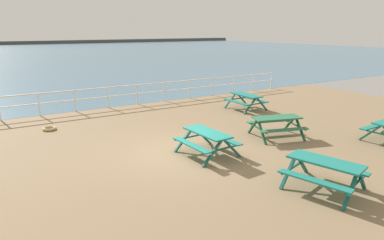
{
  "coord_description": "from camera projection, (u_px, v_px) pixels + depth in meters",
  "views": [
    {
      "loc": [
        -5.23,
        -9.32,
        3.96
      ],
      "look_at": [
        0.9,
        0.79,
        0.8
      ],
      "focal_mm": 31.89,
      "sensor_mm": 36.0,
      "label": 1
    }
  ],
  "objects": [
    {
      "name": "picnic_table_far_left",
      "position": [
        246.0,
        98.0,
        17.24
      ],
      "size": [
        1.55,
        1.81,
        0.8
      ],
      "rotation": [
        0.0,
        0.0,
        1.57
      ],
      "color": "#1E7A70",
      "rests_on": "ground"
    },
    {
      "name": "seaward_railing",
      "position": [
        107.0,
        94.0,
        17.55
      ],
      "size": [
        23.07,
        0.07,
        1.08
      ],
      "color": "white",
      "rests_on": "ground"
    },
    {
      "name": "picnic_table_far_right",
      "position": [
        207.0,
        137.0,
        10.98
      ],
      "size": [
        1.64,
        1.89,
        0.8
      ],
      "rotation": [
        0.0,
        0.0,
        1.63
      ],
      "color": "#1E7A70",
      "rests_on": "ground"
    },
    {
      "name": "ground_plane",
      "position": [
        181.0,
        155.0,
        11.37
      ],
      "size": [
        30.0,
        24.0,
        0.2
      ],
      "primitive_type": "cube",
      "color": "#846B4C"
    },
    {
      "name": "picnic_table_near_left",
      "position": [
        325.0,
        168.0,
        8.57
      ],
      "size": [
        1.94,
        2.14,
        0.8
      ],
      "rotation": [
        0.0,
        0.0,
        1.85
      ],
      "color": "#1E7A70",
      "rests_on": "ground"
    },
    {
      "name": "distant_shoreline",
      "position": [
        4.0,
        44.0,
        90.45
      ],
      "size": [
        142.0,
        6.0,
        1.8
      ],
      "primitive_type": "cube",
      "color": "#4C4C47",
      "rests_on": "ground"
    },
    {
      "name": "rope_coil",
      "position": [
        49.0,
        129.0,
        13.82
      ],
      "size": [
        0.55,
        0.55,
        0.11
      ],
      "primitive_type": "torus",
      "color": "tan",
      "rests_on": "ground"
    },
    {
      "name": "picnic_table_near_right",
      "position": [
        277.0,
        122.0,
        12.8
      ],
      "size": [
        2.15,
        1.95,
        0.8
      ],
      "rotation": [
        0.0,
        0.0,
        -0.29
      ],
      "color": "#286B47",
      "rests_on": "ground"
    },
    {
      "name": "sea_band",
      "position": [
        21.0,
        54.0,
        54.92
      ],
      "size": [
        142.0,
        90.0,
        0.01
      ],
      "primitive_type": "cube",
      "color": "#476B84",
      "rests_on": "ground"
    }
  ]
}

